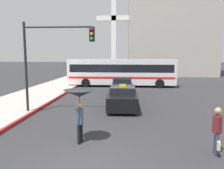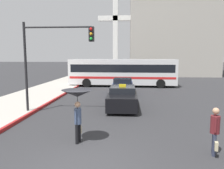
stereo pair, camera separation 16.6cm
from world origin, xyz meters
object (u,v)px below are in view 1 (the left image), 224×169
Objects in this scene: taxi at (123,98)px; pedestrian_with_umbrella at (79,98)px; sedan_red at (122,87)px; city_bus at (121,71)px; monument_cross at (114,31)px; traffic_light at (54,50)px; pedestrian_man at (217,128)px.

pedestrian_with_umbrella reaches higher than taxi.
sedan_red is 0.36× the size of city_bus.
traffic_light is at bearing -93.49° from monument_cross.
pedestrian_man is at bearing 105.43° from sedan_red.
pedestrian_man is at bearing 12.82° from city_bus.
traffic_light is (-3.86, -1.83, 3.02)m from taxi.
city_bus is 5.80× the size of pedestrian_with_umbrella.
city_bus is (-0.29, 10.74, 1.04)m from taxi.
pedestrian_with_umbrella is 1.27× the size of pedestrian_man.
sedan_red is 12.63m from pedestrian_man.
monument_cross is (-0.51, 33.69, 6.51)m from pedestrian_with_umbrella.
pedestrian_with_umbrella reaches higher than pedestrian_man.
city_bus is at bearing 74.17° from traffic_light.
sedan_red is at bearing -88.71° from taxi.
sedan_red is at bearing -85.02° from monument_cross.
pedestrian_with_umbrella is at bearing 82.91° from sedan_red.
city_bus is 2.28× the size of traffic_light.
pedestrian_man is at bearing 115.61° from taxi.
monument_cross is (-1.94, 22.23, 7.59)m from sedan_red.
sedan_red is at bearing -147.73° from pedestrian_man.
pedestrian_with_umbrella is at bearing -81.69° from pedestrian_man.
city_bus is at bearing -84.03° from monument_cross.
pedestrian_with_umbrella is 34.31m from monument_cross.
city_bus reaches higher than sedan_red.
taxi is 10.79m from city_bus.
traffic_light is 29.88m from monument_cross.
pedestrian_man is 35.57m from monument_cross.
pedestrian_man is at bearing -81.25° from monument_cross.
city_bus is 16.82m from pedestrian_with_umbrella.
traffic_light is at bearing 62.74° from sedan_red.
sedan_red is 2.64× the size of pedestrian_man.
monument_cross is at bearing -172.62° from city_bus.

